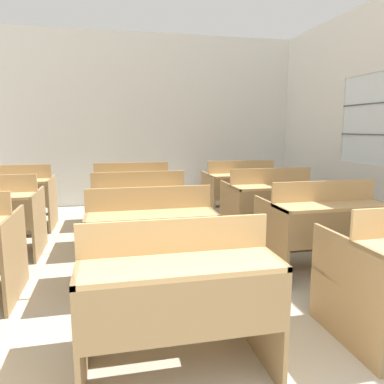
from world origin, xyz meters
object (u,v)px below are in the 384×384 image
Objects in this scene: bench_front_center at (176,294)px; bench_third_right at (270,203)px; bench_second_center at (150,237)px; bench_third_center at (139,209)px; bench_second_right at (322,226)px; bench_back_center at (132,192)px; bench_back_left at (12,197)px; bench_back_right at (241,189)px.

bench_front_center is 2.93m from bench_third_right.
bench_third_center is (-0.00, 1.19, 0.00)m from bench_second_center.
bench_second_right is at bearing -34.53° from bench_third_center.
bench_front_center and bench_second_center have the same top height.
bench_front_center is 1.00× the size of bench_second_right.
bench_second_center and bench_third_center have the same top height.
bench_back_center is (-0.03, 3.60, 0.00)m from bench_front_center.
bench_front_center is at bearing -89.03° from bench_second_center.
bench_third_right is 1.00× the size of bench_back_left.
bench_second_right is at bearing -54.35° from bench_back_center.
bench_back_left is (-1.71, 3.59, 0.00)m from bench_front_center.
bench_back_right is at bearing 89.85° from bench_second_right.
bench_third_center is at bearing -179.24° from bench_third_right.
bench_back_right is (0.02, 1.17, 0.00)m from bench_third_right.
bench_second_right is 2.37m from bench_back_right.
bench_front_center is 1.00× the size of bench_second_center.
bench_back_left is (-1.69, 1.21, 0.00)m from bench_third_center.
bench_back_left is at bearing 125.24° from bench_second_center.
bench_second_right and bench_third_center have the same top height.
bench_back_left is 1.00× the size of bench_back_center.
bench_back_left is 1.00× the size of bench_back_right.
bench_second_right is at bearing -35.01° from bench_back_left.
bench_third_center is at bearing -35.48° from bench_back_left.
bench_front_center is 1.00× the size of bench_third_right.
bench_back_right is at bearing -0.22° from bench_back_left.
bench_second_center is 1.00× the size of bench_back_center.
bench_second_center is 1.19m from bench_third_center.
bench_third_center and bench_back_right have the same top height.
bench_front_center is at bearing -124.82° from bench_third_right.
bench_back_center is (-1.72, 2.40, 0.00)m from bench_second_right.
bench_third_center is (-0.02, 2.38, 0.00)m from bench_front_center.
bench_second_right is (1.71, 0.01, 0.00)m from bench_second_center.
bench_back_left is at bearing 115.53° from bench_front_center.
bench_back_right is at bearing 34.81° from bench_third_center.
bench_third_center and bench_back_left have the same top height.
bench_front_center and bench_second_right have the same top height.
bench_second_center and bench_third_right have the same top height.
bench_second_right is at bearing 35.50° from bench_front_center.
bench_second_center and bench_back_left have the same top height.
bench_third_right is (-0.02, 1.20, 0.00)m from bench_second_right.
bench_third_right and bench_back_left have the same top height.
bench_second_right is (1.69, 1.20, 0.00)m from bench_front_center.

